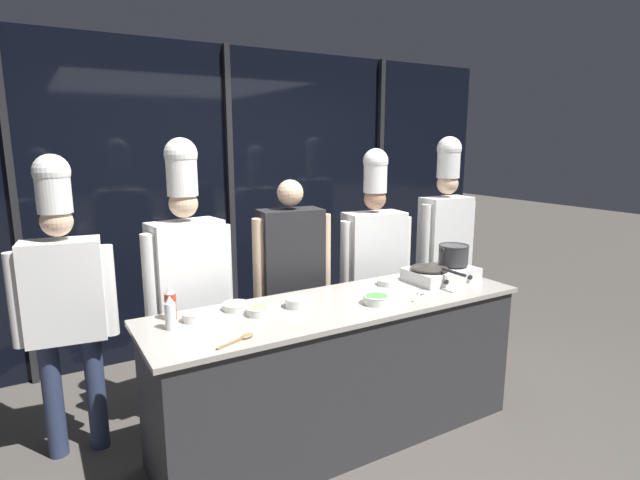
{
  "coord_description": "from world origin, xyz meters",
  "views": [
    {
      "loc": [
        -1.6,
        -2.46,
        1.89
      ],
      "look_at": [
        0.0,
        0.25,
        1.26
      ],
      "focal_mm": 28.0,
      "sensor_mm": 36.0,
      "label": 1
    }
  ],
  "objects_px": {
    "prep_bowl_scallions": "(376,299)",
    "chef_line": "(374,252)",
    "serving_spoon_slotted": "(420,294)",
    "portable_stove": "(441,274)",
    "chef_pastry": "(445,232)",
    "person_guest": "(291,269)",
    "prep_bowl_mushrooms": "(258,310)",
    "prep_bowl_rice": "(297,302)",
    "prep_bowl_shrimp": "(193,316)",
    "serving_spoon_solid": "(242,338)",
    "frying_pan": "(430,266)",
    "prep_bowl_chicken": "(236,306)",
    "squeeze_bottle_clear": "(170,313)",
    "chef_sous": "(187,269)",
    "stock_pot": "(453,254)",
    "prep_bowl_garlic": "(388,282)",
    "chef_head": "(64,291)",
    "squeeze_bottle_chili": "(170,304)"
  },
  "relations": [
    {
      "from": "prep_bowl_garlic",
      "to": "prep_bowl_mushrooms",
      "type": "distance_m",
      "value": 1.02
    },
    {
      "from": "prep_bowl_mushrooms",
      "to": "prep_bowl_scallions",
      "type": "relative_size",
      "value": 0.84
    },
    {
      "from": "prep_bowl_mushrooms",
      "to": "prep_bowl_rice",
      "type": "height_order",
      "value": "prep_bowl_rice"
    },
    {
      "from": "serving_spoon_slotted",
      "to": "prep_bowl_scallions",
      "type": "bearing_deg",
      "value": 178.82
    },
    {
      "from": "chef_head",
      "to": "stock_pot",
      "type": "bearing_deg",
      "value": 173.85
    },
    {
      "from": "frying_pan",
      "to": "prep_bowl_shrimp",
      "type": "bearing_deg",
      "value": 176.78
    },
    {
      "from": "portable_stove",
      "to": "chef_pastry",
      "type": "relative_size",
      "value": 0.26
    },
    {
      "from": "prep_bowl_scallions",
      "to": "chef_pastry",
      "type": "xyz_separation_m",
      "value": [
        1.37,
        0.83,
        0.15
      ]
    },
    {
      "from": "squeeze_bottle_chili",
      "to": "chef_head",
      "type": "relative_size",
      "value": 0.11
    },
    {
      "from": "prep_bowl_shrimp",
      "to": "portable_stove",
      "type": "bearing_deg",
      "value": -2.84
    },
    {
      "from": "squeeze_bottle_clear",
      "to": "stock_pot",
      "type": "bearing_deg",
      "value": -0.84
    },
    {
      "from": "prep_bowl_shrimp",
      "to": "chef_line",
      "type": "relative_size",
      "value": 0.07
    },
    {
      "from": "chef_line",
      "to": "squeeze_bottle_clear",
      "type": "bearing_deg",
      "value": 25.25
    },
    {
      "from": "frying_pan",
      "to": "person_guest",
      "type": "distance_m",
      "value": 0.98
    },
    {
      "from": "frying_pan",
      "to": "serving_spoon_slotted",
      "type": "xyz_separation_m",
      "value": [
        -0.26,
        -0.19,
        -0.11
      ]
    },
    {
      "from": "squeeze_bottle_clear",
      "to": "person_guest",
      "type": "bearing_deg",
      "value": 28.79
    },
    {
      "from": "serving_spoon_slotted",
      "to": "chef_sous",
      "type": "xyz_separation_m",
      "value": [
        -1.27,
        0.81,
        0.15
      ]
    },
    {
      "from": "prep_bowl_mushrooms",
      "to": "serving_spoon_slotted",
      "type": "xyz_separation_m",
      "value": [
        1.04,
        -0.19,
        -0.02
      ]
    },
    {
      "from": "prep_bowl_garlic",
      "to": "person_guest",
      "type": "distance_m",
      "value": 0.7
    },
    {
      "from": "portable_stove",
      "to": "squeeze_bottle_clear",
      "type": "xyz_separation_m",
      "value": [
        -1.9,
        0.03,
        0.04
      ]
    },
    {
      "from": "squeeze_bottle_clear",
      "to": "chef_pastry",
      "type": "distance_m",
      "value": 2.63
    },
    {
      "from": "prep_bowl_garlic",
      "to": "prep_bowl_scallions",
      "type": "height_order",
      "value": "prep_bowl_scallions"
    },
    {
      "from": "prep_bowl_chicken",
      "to": "serving_spoon_solid",
      "type": "relative_size",
      "value": 0.69
    },
    {
      "from": "portable_stove",
      "to": "prep_bowl_scallions",
      "type": "height_order",
      "value": "portable_stove"
    },
    {
      "from": "prep_bowl_shrimp",
      "to": "person_guest",
      "type": "bearing_deg",
      "value": 29.69
    },
    {
      "from": "prep_bowl_garlic",
      "to": "prep_bowl_shrimp",
      "type": "xyz_separation_m",
      "value": [
        -1.36,
        -0.01,
        0.0
      ]
    },
    {
      "from": "frying_pan",
      "to": "prep_bowl_scallions",
      "type": "height_order",
      "value": "frying_pan"
    },
    {
      "from": "squeeze_bottle_clear",
      "to": "serving_spoon_solid",
      "type": "relative_size",
      "value": 0.8
    },
    {
      "from": "squeeze_bottle_clear",
      "to": "prep_bowl_rice",
      "type": "distance_m",
      "value": 0.74
    },
    {
      "from": "person_guest",
      "to": "chef_pastry",
      "type": "bearing_deg",
      "value": -171.78
    },
    {
      "from": "serving_spoon_solid",
      "to": "prep_bowl_scallions",
      "type": "bearing_deg",
      "value": 6.62
    },
    {
      "from": "squeeze_bottle_chili",
      "to": "prep_bowl_rice",
      "type": "relative_size",
      "value": 1.34
    },
    {
      "from": "prep_bowl_shrimp",
      "to": "serving_spoon_solid",
      "type": "bearing_deg",
      "value": -70.73
    },
    {
      "from": "squeeze_bottle_chili",
      "to": "chef_head",
      "type": "xyz_separation_m",
      "value": [
        -0.5,
        0.45,
        0.03
      ]
    },
    {
      "from": "person_guest",
      "to": "chef_sous",
      "type": "bearing_deg",
      "value": 3.09
    },
    {
      "from": "prep_bowl_chicken",
      "to": "serving_spoon_slotted",
      "type": "bearing_deg",
      "value": -16.93
    },
    {
      "from": "chef_head",
      "to": "chef_sous",
      "type": "relative_size",
      "value": 0.95
    },
    {
      "from": "squeeze_bottle_clear",
      "to": "chef_line",
      "type": "distance_m",
      "value": 1.87
    },
    {
      "from": "portable_stove",
      "to": "person_guest",
      "type": "relative_size",
      "value": 0.3
    },
    {
      "from": "serving_spoon_slotted",
      "to": "person_guest",
      "type": "distance_m",
      "value": 0.94
    },
    {
      "from": "prep_bowl_rice",
      "to": "chef_sous",
      "type": "xyz_separation_m",
      "value": [
        -0.48,
        0.61,
        0.13
      ]
    },
    {
      "from": "prep_bowl_scallions",
      "to": "chef_line",
      "type": "relative_size",
      "value": 0.09
    },
    {
      "from": "prep_bowl_shrimp",
      "to": "person_guest",
      "type": "relative_size",
      "value": 0.08
    },
    {
      "from": "prep_bowl_garlic",
      "to": "chef_pastry",
      "type": "bearing_deg",
      "value": 27.02
    },
    {
      "from": "prep_bowl_scallions",
      "to": "person_guest",
      "type": "relative_size",
      "value": 0.1
    },
    {
      "from": "squeeze_bottle_chili",
      "to": "prep_bowl_shrimp",
      "type": "bearing_deg",
      "value": -42.37
    },
    {
      "from": "prep_bowl_mushrooms",
      "to": "prep_bowl_rice",
      "type": "distance_m",
      "value": 0.26
    },
    {
      "from": "prep_bowl_rice",
      "to": "serving_spoon_slotted",
      "type": "height_order",
      "value": "prep_bowl_rice"
    },
    {
      "from": "squeeze_bottle_clear",
      "to": "serving_spoon_slotted",
      "type": "xyz_separation_m",
      "value": [
        1.53,
        -0.22,
        -0.08
      ]
    },
    {
      "from": "frying_pan",
      "to": "prep_bowl_chicken",
      "type": "distance_m",
      "value": 1.39
    }
  ]
}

